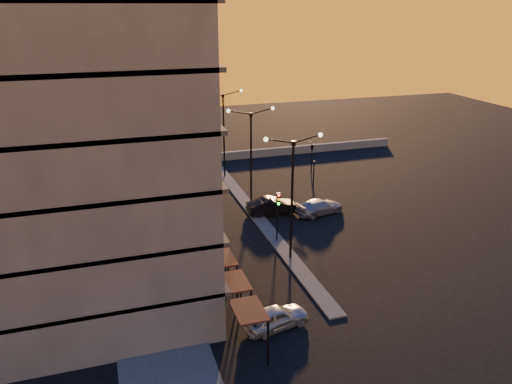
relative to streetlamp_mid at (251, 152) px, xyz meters
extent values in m
plane|color=black|center=(0.00, -10.00, -5.59)|extent=(120.00, 120.00, 0.00)
cube|color=#454543|center=(-10.50, -6.00, -5.53)|extent=(5.00, 40.00, 0.12)
cube|color=#454543|center=(0.00, 0.00, -5.53)|extent=(1.20, 36.00, 0.12)
cube|color=slate|center=(2.00, 16.00, -5.09)|extent=(44.00, 0.50, 1.00)
cylinder|color=#605B55|center=(-14.00, -8.00, 6.91)|extent=(14.00, 14.00, 25.00)
cube|color=#605B55|center=(-14.00, -13.00, 6.91)|extent=(14.00, 10.00, 25.00)
cylinder|color=black|center=(-14.00, -8.00, -3.99)|extent=(14.16, 14.16, 2.40)
cube|color=black|center=(-6.80, -12.00, -1.99)|extent=(0.15, 3.20, 1.20)
cylinder|color=black|center=(0.00, -10.00, -1.09)|extent=(0.18, 0.18, 9.00)
cube|color=black|center=(0.00, -10.00, 3.31)|extent=(0.25, 0.25, 0.35)
sphere|color=#FFE5B2|center=(-2.00, -10.00, 3.76)|extent=(0.32, 0.32, 0.32)
sphere|color=#FFE5B2|center=(2.00, -10.00, 3.76)|extent=(0.32, 0.32, 0.32)
cylinder|color=black|center=(0.00, 0.00, -1.09)|extent=(0.18, 0.18, 9.00)
cube|color=black|center=(0.00, 0.00, 3.31)|extent=(0.25, 0.25, 0.35)
sphere|color=#FFE5B2|center=(-2.00, 0.00, 3.76)|extent=(0.32, 0.32, 0.32)
sphere|color=#FFE5B2|center=(2.00, 0.00, 3.76)|extent=(0.32, 0.32, 0.32)
cylinder|color=black|center=(0.00, 10.00, -1.09)|extent=(0.18, 0.18, 9.00)
cube|color=black|center=(0.00, 10.00, 3.31)|extent=(0.25, 0.25, 0.35)
sphere|color=#FFE5B2|center=(-2.00, 10.00, 3.76)|extent=(0.32, 0.32, 0.32)
sphere|color=#FFE5B2|center=(2.00, 10.00, 3.76)|extent=(0.32, 0.32, 0.32)
cylinder|color=black|center=(0.00, -7.00, -3.99)|extent=(0.12, 0.12, 3.20)
cube|color=black|center=(0.00, -7.18, -1.84)|extent=(0.28, 0.16, 1.00)
sphere|color=#FF0C05|center=(0.00, -7.28, -1.49)|extent=(0.20, 0.20, 0.20)
sphere|color=orange|center=(0.00, -7.28, -1.84)|extent=(0.20, 0.20, 0.20)
sphere|color=#0CFF26|center=(0.00, -7.28, -2.19)|extent=(0.20, 0.20, 0.20)
cylinder|color=black|center=(8.00, 4.00, -4.19)|extent=(0.12, 0.12, 2.80)
imported|color=black|center=(8.00, 4.00, -2.39)|extent=(0.13, 0.16, 0.80)
cylinder|color=black|center=(9.50, 8.00, -4.19)|extent=(0.12, 0.12, 2.80)
imported|color=black|center=(9.50, 8.00, -2.39)|extent=(0.42, 1.99, 0.80)
imported|color=#A9AEB1|center=(-3.91, -17.65, -4.91)|extent=(4.28, 2.44, 1.37)
imported|color=black|center=(1.52, -1.48, -4.84)|extent=(4.63, 1.75, 1.51)
imported|color=#9A9BA1|center=(5.63, -2.78, -4.92)|extent=(4.92, 2.83, 1.34)
camera|label=1|loc=(-12.46, -40.86, 12.23)|focal=35.00mm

